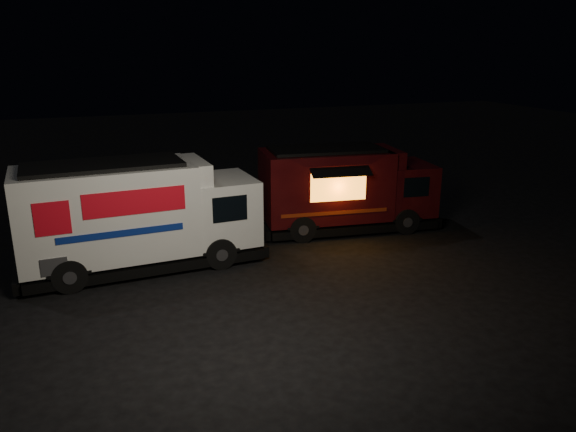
% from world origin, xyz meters
% --- Properties ---
extents(ground, '(80.00, 80.00, 0.00)m').
position_xyz_m(ground, '(0.00, 0.00, 0.00)').
color(ground, black).
rests_on(ground, ground).
extents(white_truck, '(6.97, 2.75, 3.10)m').
position_xyz_m(white_truck, '(-1.91, 2.26, 1.55)').
color(white_truck, silver).
rests_on(white_truck, ground).
extents(red_truck, '(6.38, 2.98, 2.86)m').
position_xyz_m(red_truck, '(5.06, 3.42, 1.43)').
color(red_truck, '#3B0A0C').
rests_on(red_truck, ground).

